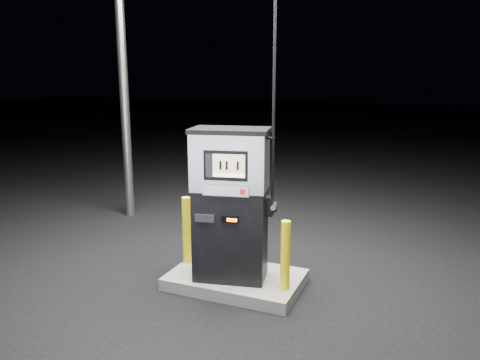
% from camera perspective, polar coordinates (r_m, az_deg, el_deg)
% --- Properties ---
extents(ground, '(80.00, 80.00, 0.00)m').
position_cam_1_polar(ground, '(5.95, -0.51, -12.72)').
color(ground, black).
rests_on(ground, ground).
extents(pump_island, '(1.60, 1.00, 0.15)m').
position_cam_1_polar(pump_island, '(5.91, -0.51, -12.06)').
color(pump_island, slate).
rests_on(pump_island, ground).
extents(fuel_dispenser, '(1.04, 0.71, 3.76)m').
position_cam_1_polar(fuel_dispenser, '(5.49, -1.14, -2.86)').
color(fuel_dispenser, black).
rests_on(fuel_dispenser, pump_island).
extents(bollard_left, '(0.12, 0.12, 0.88)m').
position_cam_1_polar(bollard_left, '(6.13, -6.50, -6.08)').
color(bollard_left, yellow).
rests_on(bollard_left, pump_island).
extents(bollard_right, '(0.14, 0.14, 0.82)m').
position_cam_1_polar(bollard_right, '(5.37, 5.54, -9.15)').
color(bollard_right, yellow).
rests_on(bollard_right, pump_island).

